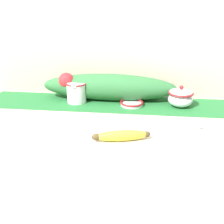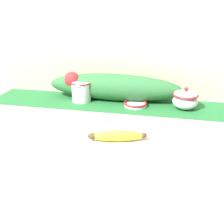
# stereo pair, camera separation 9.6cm
# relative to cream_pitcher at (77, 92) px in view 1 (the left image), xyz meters

# --- Properties ---
(countertop) EXTENTS (1.37, 0.66, 0.90)m
(countertop) POSITION_rel_cream_pitcher_xyz_m (0.16, -0.19, -0.51)
(countertop) COLOR beige
(countertop) RESTS_ON ground_plane
(back_wall) EXTENTS (2.17, 0.04, 2.40)m
(back_wall) POSITION_rel_cream_pitcher_xyz_m (0.16, 0.16, 0.24)
(back_wall) COLOR beige
(back_wall) RESTS_ON ground_plane
(table_runner) EXTENTS (1.26, 0.26, 0.00)m
(table_runner) POSITION_rel_cream_pitcher_xyz_m (0.16, -0.00, -0.06)
(table_runner) COLOR #236B33
(table_runner) RESTS_ON countertop
(cream_pitcher) EXTENTS (0.10, 0.12, 0.11)m
(cream_pitcher) POSITION_rel_cream_pitcher_xyz_m (0.00, 0.00, 0.00)
(cream_pitcher) COLOR white
(cream_pitcher) RESTS_ON countertop
(sugar_bowl) EXTENTS (0.12, 0.12, 0.11)m
(sugar_bowl) POSITION_rel_cream_pitcher_xyz_m (0.52, -0.00, -0.01)
(sugar_bowl) COLOR white
(sugar_bowl) RESTS_ON countertop
(small_dish) EXTENTS (0.12, 0.12, 0.02)m
(small_dish) POSITION_rel_cream_pitcher_xyz_m (0.28, -0.02, -0.04)
(small_dish) COLOR white
(small_dish) RESTS_ON countertop
(banana) EXTENTS (0.22, 0.09, 0.04)m
(banana) POSITION_rel_cream_pitcher_xyz_m (0.26, -0.39, -0.04)
(banana) COLOR yellow
(banana) RESTS_ON countertop
(spoon) EXTENTS (0.15, 0.09, 0.01)m
(spoon) POSITION_rel_cream_pitcher_xyz_m (0.56, -0.23, -0.05)
(spoon) COLOR silver
(spoon) RESTS_ON countertop
(poinsettia_garland) EXTENTS (0.70, 0.15, 0.14)m
(poinsettia_garland) POSITION_rel_cream_pitcher_xyz_m (0.15, 0.06, 0.01)
(poinsettia_garland) COLOR #2D6B38
(poinsettia_garland) RESTS_ON countertop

